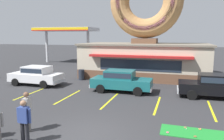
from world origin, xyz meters
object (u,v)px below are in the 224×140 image
at_px(pedestrian_hooded_kid, 24,120).
at_px(car_teal, 121,80).
at_px(trash_bin, 81,75).
at_px(car_white, 36,75).
at_px(car_black, 214,85).
at_px(pedestrian_blue_sweater_man, 27,109).
at_px(golf_ball, 186,129).

bearing_deg(pedestrian_hooded_kid, car_teal, 80.40).
bearing_deg(trash_bin, car_white, -130.53).
xyz_separation_m(car_black, car_teal, (-6.34, -0.25, 0.00)).
xyz_separation_m(car_teal, pedestrian_blue_sweater_man, (-2.08, -7.84, 0.11)).
bearing_deg(car_black, pedestrian_blue_sweater_man, -136.14).
height_order(golf_ball, car_black, car_black).
xyz_separation_m(car_black, pedestrian_blue_sweater_man, (-8.42, -8.09, 0.11)).
xyz_separation_m(golf_ball, car_white, (-11.89, 5.62, 0.82)).
distance_m(golf_ball, trash_bin, 12.72).
height_order(car_white, car_black, same).
height_order(car_teal, pedestrian_blue_sweater_man, pedestrian_blue_sweater_man).
distance_m(car_white, car_black, 13.72).
height_order(golf_ball, car_teal, car_teal).
xyz_separation_m(car_white, car_teal, (7.37, 0.02, 0.00)).
distance_m(golf_ball, car_teal, 7.27).
height_order(golf_ball, trash_bin, trash_bin).
bearing_deg(car_teal, pedestrian_blue_sweater_man, -104.85).
bearing_deg(pedestrian_hooded_kid, car_white, 123.97).
relative_size(pedestrian_hooded_kid, trash_bin, 1.76).
bearing_deg(golf_ball, pedestrian_blue_sweater_man, -161.54).
distance_m(golf_ball, car_black, 6.22).
height_order(car_black, pedestrian_hooded_kid, pedestrian_hooded_kid).
distance_m(golf_ball, pedestrian_hooded_kid, 6.83).
relative_size(golf_ball, car_teal, 0.01).
bearing_deg(car_white, trash_bin, 49.47).
relative_size(car_black, pedestrian_blue_sweater_man, 2.62).
xyz_separation_m(golf_ball, trash_bin, (-9.21, 8.75, 0.45)).
distance_m(car_black, pedestrian_hooded_kid, 11.94).
relative_size(car_white, trash_bin, 4.69).
relative_size(golf_ball, pedestrian_hooded_kid, 0.02).
height_order(golf_ball, car_white, car_white).
distance_m(car_teal, pedestrian_hooded_kid, 8.89).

